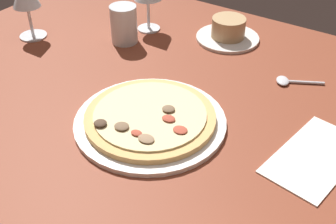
# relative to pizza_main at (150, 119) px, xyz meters

# --- Properties ---
(dining_table) EXTENTS (1.50, 1.10, 0.04)m
(dining_table) POSITION_rel_pizza_main_xyz_m (0.06, 0.04, -0.03)
(dining_table) COLOR brown
(dining_table) RESTS_ON ground
(pizza_main) EXTENTS (0.30, 0.30, 0.03)m
(pizza_main) POSITION_rel_pizza_main_xyz_m (0.00, 0.00, 0.00)
(pizza_main) COLOR white
(pizza_main) RESTS_ON dining_table
(ramekin_on_saucer) EXTENTS (0.17, 0.17, 0.06)m
(ramekin_on_saucer) POSITION_rel_pizza_main_xyz_m (-0.04, 0.41, 0.01)
(ramekin_on_saucer) COLOR silver
(ramekin_on_saucer) RESTS_ON dining_table
(water_glass) EXTENTS (0.07, 0.07, 0.10)m
(water_glass) POSITION_rel_pizza_main_xyz_m (-0.26, 0.24, 0.03)
(water_glass) COLOR silver
(water_glass) RESTS_ON dining_table
(paper_menu) EXTENTS (0.15, 0.23, 0.00)m
(paper_menu) POSITION_rel_pizza_main_xyz_m (0.30, 0.09, -0.01)
(paper_menu) COLOR white
(paper_menu) RESTS_ON dining_table
(spoon) EXTENTS (0.10, 0.07, 0.01)m
(spoon) POSITION_rel_pizza_main_xyz_m (0.17, 0.29, -0.01)
(spoon) COLOR silver
(spoon) RESTS_ON dining_table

